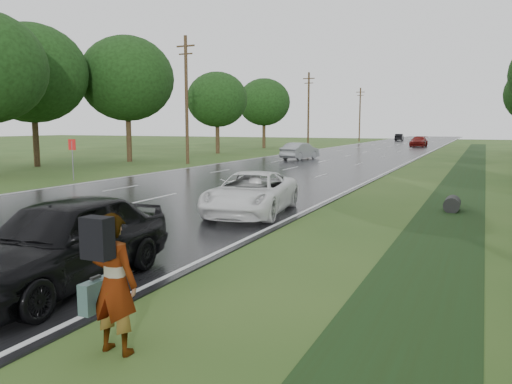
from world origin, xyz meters
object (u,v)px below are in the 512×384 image
at_px(pedestrian, 112,281).
at_px(dark_sedan, 62,241).
at_px(silver_sedan, 300,151).
at_px(white_pickup, 251,193).
at_px(road_sign, 72,151).

xyz_separation_m(pedestrian, dark_sedan, (-2.73, 1.79, -0.10)).
relative_size(pedestrian, silver_sedan, 0.43).
bearing_deg(silver_sedan, white_pickup, 115.87).
bearing_deg(pedestrian, silver_sedan, -74.51).
distance_m(white_pickup, silver_sedan, 27.79).
distance_m(road_sign, silver_sedan, 21.86).
distance_m(pedestrian, white_pickup, 10.70).
height_order(pedestrian, dark_sedan, pedestrian).
height_order(road_sign, dark_sedan, road_sign).
relative_size(pedestrian, dark_sedan, 0.38).
relative_size(road_sign, silver_sedan, 0.51).
bearing_deg(silver_sedan, road_sign, 83.78).
relative_size(white_pickup, dark_sedan, 1.02).
bearing_deg(pedestrian, white_pickup, -75.29).
xyz_separation_m(dark_sedan, silver_sedan, (-7.78, 35.23, -0.11)).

